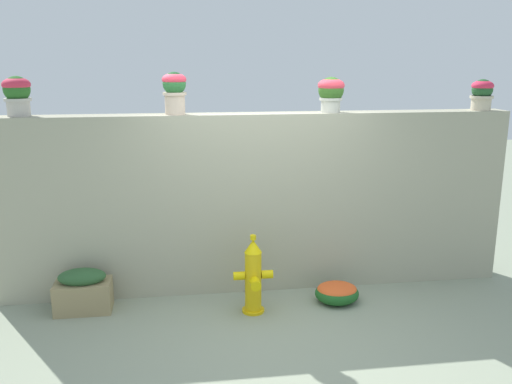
# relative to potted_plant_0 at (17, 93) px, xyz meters

# --- Properties ---
(ground_plane) EXTENTS (24.00, 24.00, 0.00)m
(ground_plane) POSITION_rel_potted_plant_0_xyz_m (2.54, -1.31, -2.31)
(ground_plane) COLOR gray
(stone_wall) EXTENTS (5.88, 0.32, 2.07)m
(stone_wall) POSITION_rel_potted_plant_0_xyz_m (2.54, -0.04, -1.28)
(stone_wall) COLOR #9F9D85
(stone_wall) RESTS_ON ground
(potted_plant_0) EXTENTS (0.29, 0.29, 0.42)m
(potted_plant_0) POSITION_rel_potted_plant_0_xyz_m (0.00, 0.00, 0.00)
(potted_plant_0) COLOR #BDB6AC
(potted_plant_0) RESTS_ON stone_wall
(potted_plant_1) EXTENTS (0.26, 0.26, 0.46)m
(potted_plant_1) POSITION_rel_potted_plant_0_xyz_m (1.64, -0.06, 0.03)
(potted_plant_1) COLOR beige
(potted_plant_1) RESTS_ON stone_wall
(potted_plant_2) EXTENTS (0.30, 0.30, 0.39)m
(potted_plant_2) POSITION_rel_potted_plant_0_xyz_m (3.38, -0.05, -0.01)
(potted_plant_2) COLOR beige
(potted_plant_2) RESTS_ON stone_wall
(potted_plant_3) EXTENTS (0.26, 0.26, 0.36)m
(potted_plant_3) POSITION_rel_potted_plant_0_xyz_m (5.19, -0.07, -0.04)
(potted_plant_3) COLOR beige
(potted_plant_3) RESTS_ON stone_wall
(fire_hydrant) EXTENTS (0.42, 0.34, 0.87)m
(fire_hydrant) POSITION_rel_potted_plant_0_xyz_m (2.40, -0.73, -1.92)
(fire_hydrant) COLOR gold
(fire_hydrant) RESTS_ON ground
(flower_bush_left) EXTENTS (0.49, 0.44, 0.23)m
(flower_bush_left) POSITION_rel_potted_plant_0_xyz_m (3.36, -0.62, -2.19)
(flower_bush_left) COLOR #1D5721
(flower_bush_left) RESTS_ON ground
(planter_box) EXTENTS (0.59, 0.34, 0.48)m
(planter_box) POSITION_rel_potted_plant_0_xyz_m (0.59, -0.45, -2.08)
(planter_box) COLOR #928159
(planter_box) RESTS_ON ground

